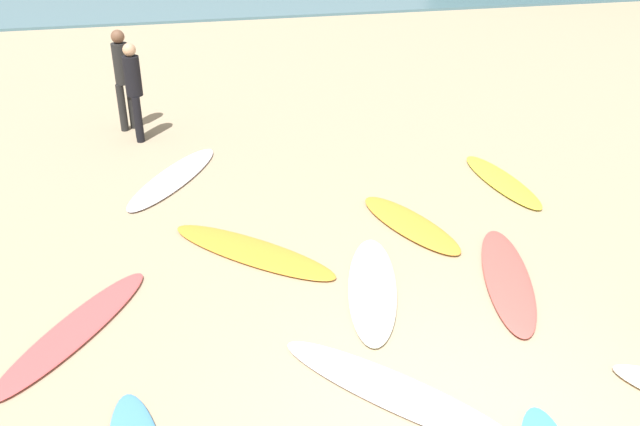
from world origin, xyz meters
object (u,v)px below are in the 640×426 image
(surfboard_6, at_px, (173,178))
(beachgoer_mid, at_px, (134,87))
(surfboard_0, at_px, (410,224))
(surfboard_7, at_px, (372,287))
(surfboard_8, at_px, (252,251))
(surfboard_3, at_px, (395,391))
(beachgoer_far, at_px, (123,75))
(surfboard_1, at_px, (75,330))
(surfboard_9, at_px, (507,278))
(surfboard_4, at_px, (502,181))

(surfboard_6, relative_size, beachgoer_mid, 1.45)
(surfboard_0, relative_size, surfboard_7, 0.87)
(surfboard_6, height_order, surfboard_8, surfboard_6)
(surfboard_3, relative_size, beachgoer_far, 1.38)
(surfboard_1, xyz_separation_m, surfboard_8, (2.03, 1.19, -0.00))
(surfboard_1, relative_size, surfboard_3, 0.95)
(beachgoer_mid, bearing_deg, beachgoer_far, 13.44)
(surfboard_3, distance_m, surfboard_7, 1.74)
(surfboard_0, distance_m, beachgoer_far, 6.10)
(surfboard_0, bearing_deg, beachgoer_mid, 111.80)
(surfboard_0, distance_m, beachgoer_mid, 5.52)
(surfboard_6, distance_m, surfboard_9, 5.31)
(surfboard_6, bearing_deg, surfboard_4, -162.91)
(surfboard_4, height_order, surfboard_8, surfboard_4)
(surfboard_0, relative_size, beachgoer_far, 1.07)
(surfboard_8, bearing_deg, surfboard_3, -116.81)
(surfboard_6, bearing_deg, surfboard_9, 165.95)
(surfboard_4, relative_size, surfboard_9, 0.89)
(surfboard_0, height_order, surfboard_9, surfboard_0)
(surfboard_7, relative_size, surfboard_8, 0.91)
(surfboard_0, relative_size, surfboard_1, 0.82)
(surfboard_8, height_order, surfboard_9, surfboard_9)
(surfboard_3, xyz_separation_m, beachgoer_far, (-2.50, 7.78, 0.98))
(surfboard_0, bearing_deg, surfboard_7, -143.73)
(surfboard_1, height_order, surfboard_6, surfboard_6)
(surfboard_1, bearing_deg, surfboard_6, -73.07)
(surfboard_0, height_order, beachgoer_mid, beachgoer_mid)
(beachgoer_far, bearing_deg, surfboard_7, -98.30)
(surfboard_7, distance_m, surfboard_8, 1.68)
(surfboard_3, height_order, surfboard_7, surfboard_7)
(surfboard_1, xyz_separation_m, beachgoer_far, (0.47, 6.13, 0.98))
(surfboard_7, relative_size, surfboard_9, 0.96)
(surfboard_4, xyz_separation_m, beachgoer_mid, (-5.39, 3.12, 0.91))
(surfboard_0, height_order, surfboard_7, surfboard_0)
(beachgoer_mid, relative_size, beachgoer_far, 0.94)
(surfboard_4, distance_m, surfboard_7, 3.65)
(surfboard_0, bearing_deg, surfboard_4, 9.52)
(surfboard_1, bearing_deg, surfboard_3, -174.61)
(surfboard_6, distance_m, surfboard_8, 2.64)
(surfboard_1, xyz_separation_m, beachgoer_mid, (0.66, 5.54, 0.92))
(surfboard_0, distance_m, surfboard_8, 2.19)
(surfboard_1, height_order, surfboard_7, surfboard_7)
(beachgoer_mid, xyz_separation_m, beachgoer_far, (-0.19, 0.59, 0.07))
(surfboard_6, relative_size, surfboard_8, 1.01)
(surfboard_7, distance_m, beachgoer_far, 6.76)
(surfboard_1, xyz_separation_m, surfboard_3, (2.97, -1.65, 0.00))
(surfboard_9, height_order, beachgoer_mid, beachgoer_mid)
(surfboard_0, bearing_deg, beachgoer_far, 109.47)
(surfboard_3, xyz_separation_m, surfboard_6, (-1.81, 5.34, -0.00))
(surfboard_4, bearing_deg, surfboard_6, -18.88)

